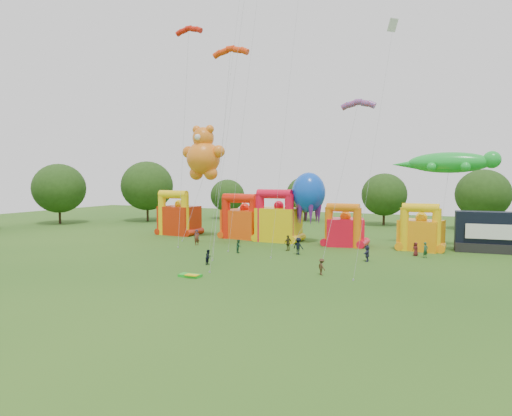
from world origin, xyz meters
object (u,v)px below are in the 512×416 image
at_px(teddy_bear_kite, 201,165).
at_px(spectator_0, 197,236).
at_px(stage_trailer, 489,232).
at_px(gecko_kite, 447,179).
at_px(bouncy_castle_0, 178,218).
at_px(spectator_4, 288,243).
at_px(octopus_kite, 308,200).
at_px(bouncy_castle_2, 278,222).

xyz_separation_m(teddy_bear_kite, spectator_0, (1.21, -3.33, -9.79)).
bearing_deg(teddy_bear_kite, stage_trailer, 5.93).
bearing_deg(teddy_bear_kite, gecko_kite, 8.61).
xyz_separation_m(bouncy_castle_0, spectator_4, (21.03, -7.44, -1.66)).
bearing_deg(bouncy_castle_0, octopus_kite, -0.66).
relative_size(teddy_bear_kite, spectator_4, 8.69).
distance_m(bouncy_castle_2, gecko_kite, 22.54).
relative_size(stage_trailer, teddy_bear_kite, 0.46).
xyz_separation_m(teddy_bear_kite, octopus_kite, (15.54, 1.89, -4.73)).
relative_size(bouncy_castle_2, stage_trailer, 0.95).
height_order(bouncy_castle_2, teddy_bear_kite, teddy_bear_kite).
relative_size(stage_trailer, gecko_kite, 0.60).
bearing_deg(octopus_kite, bouncy_castle_2, -178.63).
height_order(bouncy_castle_0, octopus_kite, octopus_kite).
height_order(bouncy_castle_0, spectator_0, bouncy_castle_0).
relative_size(gecko_kite, octopus_kite, 1.33).
xyz_separation_m(stage_trailer, spectator_4, (-22.12, -9.22, -1.40)).
bearing_deg(teddy_bear_kite, octopus_kite, 6.92).
relative_size(teddy_bear_kite, octopus_kite, 1.71).
relative_size(octopus_kite, spectator_4, 5.08).
relative_size(bouncy_castle_0, spectator_4, 3.63).
height_order(stage_trailer, gecko_kite, gecko_kite).
relative_size(stage_trailer, spectator_0, 4.58).
bearing_deg(spectator_0, gecko_kite, 13.38).
relative_size(bouncy_castle_0, teddy_bear_kite, 0.42).
distance_m(teddy_bear_kite, gecko_kite, 33.18).
height_order(bouncy_castle_2, octopus_kite, octopus_kite).
bearing_deg(teddy_bear_kite, bouncy_castle_0, 159.08).
bearing_deg(stage_trailer, gecko_kite, 167.71).
relative_size(teddy_bear_kite, gecko_kite, 1.29).
distance_m(octopus_kite, spectator_4, 8.73).
height_order(bouncy_castle_2, spectator_0, bouncy_castle_2).
height_order(bouncy_castle_2, gecko_kite, gecko_kite).
height_order(stage_trailer, spectator_0, stage_trailer).
xyz_separation_m(bouncy_castle_0, spectator_0, (6.78, -5.46, -1.78)).
xyz_separation_m(stage_trailer, octopus_kite, (-22.05, -2.02, 3.54)).
bearing_deg(octopus_kite, stage_trailer, 5.24).
relative_size(gecko_kite, spectator_4, 6.75).
xyz_separation_m(stage_trailer, spectator_0, (-36.38, -7.24, -1.51)).
xyz_separation_m(bouncy_castle_2, octopus_kite, (4.27, 0.10, 3.14)).
relative_size(bouncy_castle_0, gecko_kite, 0.54).
bearing_deg(gecko_kite, bouncy_castle_0, -175.77).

